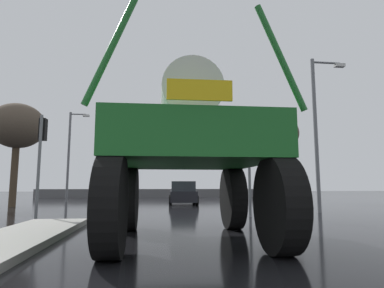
{
  "coord_description": "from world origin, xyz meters",
  "views": [
    {
      "loc": [
        -0.67,
        -1.59,
        1.19
      ],
      "look_at": [
        0.64,
        9.03,
        2.59
      ],
      "focal_mm": 30.39,
      "sensor_mm": 36.0,
      "label": 1
    }
  ],
  "objects_px": {
    "traffic_signal_near_right": "(248,150)",
    "streetlight_far_left": "(70,151)",
    "traffic_signal_near_left": "(42,143)",
    "streetlight_near_right": "(318,125)",
    "sedan_ahead": "(183,193)",
    "oversize_sprayer": "(188,151)",
    "bare_tree_left": "(17,127)",
    "bare_tree_right": "(277,134)"
  },
  "relations": [
    {
      "from": "traffic_signal_near_left",
      "to": "streetlight_far_left",
      "type": "height_order",
      "value": "streetlight_far_left"
    },
    {
      "from": "streetlight_far_left",
      "to": "sedan_ahead",
      "type": "bearing_deg",
      "value": -25.87
    },
    {
      "from": "streetlight_far_left",
      "to": "bare_tree_right",
      "type": "height_order",
      "value": "streetlight_far_left"
    },
    {
      "from": "oversize_sprayer",
      "to": "streetlight_far_left",
      "type": "height_order",
      "value": "streetlight_far_left"
    },
    {
      "from": "traffic_signal_near_left",
      "to": "bare_tree_right",
      "type": "distance_m",
      "value": 18.49
    },
    {
      "from": "traffic_signal_near_right",
      "to": "streetlight_far_left",
      "type": "bearing_deg",
      "value": 127.21
    },
    {
      "from": "streetlight_near_right",
      "to": "bare_tree_left",
      "type": "height_order",
      "value": "streetlight_near_right"
    },
    {
      "from": "oversize_sprayer",
      "to": "streetlight_far_left",
      "type": "relative_size",
      "value": 0.76
    },
    {
      "from": "sedan_ahead",
      "to": "traffic_signal_near_right",
      "type": "height_order",
      "value": "traffic_signal_near_right"
    },
    {
      "from": "traffic_signal_near_left",
      "to": "streetlight_far_left",
      "type": "relative_size",
      "value": 0.55
    },
    {
      "from": "sedan_ahead",
      "to": "traffic_signal_near_left",
      "type": "height_order",
      "value": "traffic_signal_near_left"
    },
    {
      "from": "sedan_ahead",
      "to": "streetlight_near_right",
      "type": "height_order",
      "value": "streetlight_near_right"
    },
    {
      "from": "oversize_sprayer",
      "to": "traffic_signal_near_right",
      "type": "distance_m",
      "value": 6.22
    },
    {
      "from": "traffic_signal_near_left",
      "to": "streetlight_near_right",
      "type": "height_order",
      "value": "streetlight_near_right"
    },
    {
      "from": "oversize_sprayer",
      "to": "sedan_ahead",
      "type": "height_order",
      "value": "oversize_sprayer"
    },
    {
      "from": "traffic_signal_near_left",
      "to": "streetlight_near_right",
      "type": "distance_m",
      "value": 12.1
    },
    {
      "from": "traffic_signal_near_right",
      "to": "sedan_ahead",
      "type": "bearing_deg",
      "value": 100.59
    },
    {
      "from": "traffic_signal_near_left",
      "to": "traffic_signal_near_right",
      "type": "xyz_separation_m",
      "value": [
        8.03,
        0.0,
        -0.16
      ]
    },
    {
      "from": "oversize_sprayer",
      "to": "sedan_ahead",
      "type": "relative_size",
      "value": 1.28
    },
    {
      "from": "streetlight_near_right",
      "to": "sedan_ahead",
      "type": "bearing_deg",
      "value": 125.7
    },
    {
      "from": "oversize_sprayer",
      "to": "bare_tree_right",
      "type": "bearing_deg",
      "value": -26.75
    },
    {
      "from": "sedan_ahead",
      "to": "traffic_signal_near_left",
      "type": "bearing_deg",
      "value": 149.46
    },
    {
      "from": "traffic_signal_near_right",
      "to": "bare_tree_right",
      "type": "relative_size",
      "value": 0.53
    },
    {
      "from": "oversize_sprayer",
      "to": "traffic_signal_near_left",
      "type": "bearing_deg",
      "value": 43.78
    },
    {
      "from": "traffic_signal_near_right",
      "to": "streetlight_near_right",
      "type": "relative_size",
      "value": 0.5
    },
    {
      "from": "sedan_ahead",
      "to": "bare_tree_right",
      "type": "relative_size",
      "value": 0.61
    },
    {
      "from": "oversize_sprayer",
      "to": "streetlight_near_right",
      "type": "xyz_separation_m",
      "value": [
        6.96,
        6.87,
        2.1
      ]
    },
    {
      "from": "oversize_sprayer",
      "to": "streetlight_far_left",
      "type": "xyz_separation_m",
      "value": [
        -7.19,
        18.86,
        1.93
      ]
    },
    {
      "from": "sedan_ahead",
      "to": "bare_tree_left",
      "type": "height_order",
      "value": "bare_tree_left"
    },
    {
      "from": "oversize_sprayer",
      "to": "bare_tree_left",
      "type": "xyz_separation_m",
      "value": [
        -8.89,
        12.95,
        2.76
      ]
    },
    {
      "from": "sedan_ahead",
      "to": "streetlight_far_left",
      "type": "distance_m",
      "value": 9.97
    },
    {
      "from": "traffic_signal_near_right",
      "to": "bare_tree_left",
      "type": "relative_size",
      "value": 0.59
    },
    {
      "from": "sedan_ahead",
      "to": "oversize_sprayer",
      "type": "bearing_deg",
      "value": 178.22
    },
    {
      "from": "streetlight_far_left",
      "to": "bare_tree_right",
      "type": "distance_m",
      "value": 16.37
    },
    {
      "from": "traffic_signal_near_left",
      "to": "oversize_sprayer",
      "type": "bearing_deg",
      "value": -47.19
    },
    {
      "from": "sedan_ahead",
      "to": "bare_tree_left",
      "type": "xyz_separation_m",
      "value": [
        -10.19,
        -1.8,
        4.03
      ]
    },
    {
      "from": "traffic_signal_near_left",
      "to": "bare_tree_right",
      "type": "relative_size",
      "value": 0.56
    },
    {
      "from": "streetlight_far_left",
      "to": "streetlight_near_right",
      "type": "bearing_deg",
      "value": -40.29
    },
    {
      "from": "oversize_sprayer",
      "to": "traffic_signal_near_right",
      "type": "xyz_separation_m",
      "value": [
        3.05,
        5.38,
        0.67
      ]
    },
    {
      "from": "traffic_signal_near_left",
      "to": "bare_tree_left",
      "type": "xyz_separation_m",
      "value": [
        -3.91,
        7.58,
        1.92
      ]
    },
    {
      "from": "bare_tree_left",
      "to": "bare_tree_right",
      "type": "xyz_separation_m",
      "value": [
        17.92,
        4.24,
        0.58
      ]
    },
    {
      "from": "bare_tree_left",
      "to": "traffic_signal_near_left",
      "type": "bearing_deg",
      "value": -62.69
    }
  ]
}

